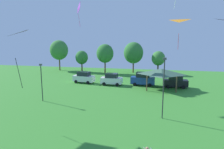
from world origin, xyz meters
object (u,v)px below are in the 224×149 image
at_px(light_post_1, 164,85).
at_px(treeline_tree_4, 158,58).
at_px(kite_flying_3, 212,27).
at_px(parked_car_third_from_left, 143,79).
at_px(park_pavilion, 161,72).
at_px(light_post_0, 42,80).
at_px(kite_flying_4, 179,29).
at_px(parked_car_second_from_left, 112,79).
at_px(kite_flying_6, 6,50).
at_px(treeline_tree_0, 59,50).
at_px(kite_flying_8, 79,8).
at_px(treeline_tree_3, 133,53).
at_px(parked_car_rightmost_in_row, 175,82).
at_px(treeline_tree_1, 82,58).
at_px(parked_car_leftmost, 84,77).
at_px(treeline_tree_2, 105,54).

distance_m(light_post_1, treeline_tree_4, 29.82).
distance_m(kite_flying_3, parked_car_third_from_left, 20.87).
bearing_deg(kite_flying_3, park_pavilion, 103.19).
bearing_deg(light_post_0, parked_car_third_from_left, 44.00).
height_order(kite_flying_4, parked_car_second_from_left, kite_flying_4).
distance_m(kite_flying_4, light_post_0, 21.61).
height_order(kite_flying_3, park_pavilion, kite_flying_3).
bearing_deg(kite_flying_6, parked_car_second_from_left, 73.54).
xyz_separation_m(kite_flying_4, treeline_tree_0, (-29.67, 19.13, -4.48)).
relative_size(kite_flying_8, treeline_tree_3, 0.62).
bearing_deg(kite_flying_3, parked_car_rightmost_in_row, 93.79).
height_order(treeline_tree_3, treeline_tree_4, treeline_tree_3).
relative_size(treeline_tree_1, treeline_tree_4, 0.99).
relative_size(kite_flying_4, kite_flying_8, 0.71).
height_order(light_post_0, treeline_tree_3, treeline_tree_3).
relative_size(kite_flying_3, kite_flying_8, 0.49).
distance_m(parked_car_rightmost_in_row, park_pavilion, 3.52).
xyz_separation_m(parked_car_leftmost, parked_car_second_from_left, (5.85, -0.69, -0.00)).
distance_m(kite_flying_4, kite_flying_8, 19.75).
bearing_deg(kite_flying_6, treeline_tree_3, 76.69).
bearing_deg(light_post_1, park_pavilion, 89.10).
xyz_separation_m(kite_flying_6, treeline_tree_2, (1.44, 32.96, -2.57)).
distance_m(park_pavilion, treeline_tree_1, 25.31).
relative_size(kite_flying_3, kite_flying_4, 0.69).
xyz_separation_m(light_post_1, treeline_tree_3, (-6.47, 30.41, 1.42)).
distance_m(parked_car_rightmost_in_row, treeline_tree_4, 15.11).
bearing_deg(light_post_0, parked_car_second_from_left, 58.02).
relative_size(kite_flying_3, light_post_1, 0.36).
distance_m(kite_flying_8, treeline_tree_2, 14.73).
distance_m(parked_car_second_from_left, parked_car_rightmost_in_row, 11.71).
bearing_deg(treeline_tree_1, kite_flying_8, -70.61).
xyz_separation_m(treeline_tree_0, treeline_tree_1, (7.13, -1.25, -1.83)).
bearing_deg(parked_car_leftmost, light_post_1, -38.81).
xyz_separation_m(kite_flying_4, treeline_tree_2, (-15.85, 16.84, -5.08)).
bearing_deg(parked_car_third_from_left, park_pavilion, -28.97).
relative_size(treeline_tree_2, treeline_tree_4, 1.30).
bearing_deg(kite_flying_4, treeline_tree_2, 133.26).
height_order(kite_flying_4, treeline_tree_4, kite_flying_4).
distance_m(kite_flying_3, kite_flying_6, 19.17).
xyz_separation_m(treeline_tree_0, treeline_tree_2, (13.82, -2.29, -0.60)).
distance_m(treeline_tree_0, treeline_tree_3, 20.81).
relative_size(parked_car_second_from_left, treeline_tree_1, 0.71).
distance_m(treeline_tree_1, treeline_tree_4, 20.03).
bearing_deg(parked_car_third_from_left, treeline_tree_4, 80.59).
height_order(parked_car_third_from_left, treeline_tree_3, treeline_tree_3).
relative_size(treeline_tree_1, treeline_tree_3, 0.71).
height_order(kite_flying_6, kite_flying_8, kite_flying_8).
xyz_separation_m(kite_flying_3, parked_car_third_from_left, (-6.99, 17.73, -8.51)).
distance_m(kite_flying_6, treeline_tree_0, 37.42).
bearing_deg(treeline_tree_3, parked_car_rightmost_in_row, -58.66).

